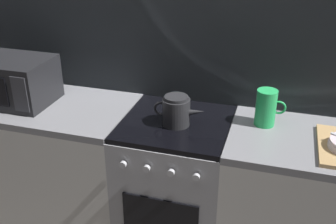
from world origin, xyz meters
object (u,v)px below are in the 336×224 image
stove_unit (175,188)px  microwave (13,80)px  pitcher (266,108)px  kettle (176,111)px

stove_unit → microwave: microwave is taller
microwave → stove_unit: bearing=1.1°
microwave → pitcher: bearing=4.8°
stove_unit → pitcher: 0.73m
kettle → pitcher: bearing=16.5°
microwave → pitcher: microwave is taller
microwave → kettle: bearing=-0.7°
stove_unit → microwave: size_ratio=1.96×
microwave → pitcher: (1.48, 0.12, -0.03)m
stove_unit → pitcher: pitcher is taller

